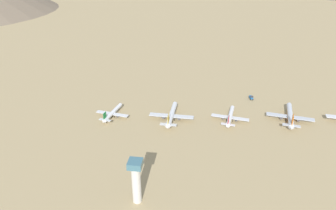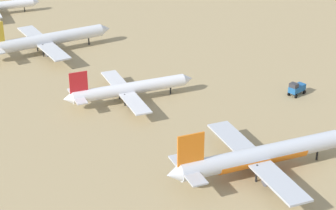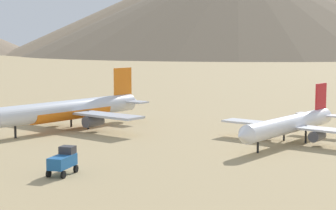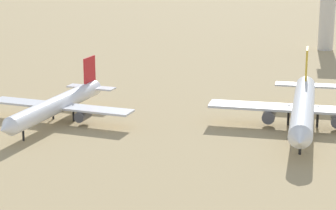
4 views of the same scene
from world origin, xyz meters
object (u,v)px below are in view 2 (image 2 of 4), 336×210
Objects in this scene: parked_jet_2 at (128,89)px; parked_jet_1 at (260,156)px; parked_jet_3 at (46,40)px; service_truck at (297,88)px.

parked_jet_1 is at bearing -82.33° from parked_jet_2.
parked_jet_1 is 1.22× the size of parked_jet_2.
parked_jet_2 is at bearing -84.44° from parked_jet_3.
service_truck is at bearing -27.15° from parked_jet_2.
parked_jet_3 is at bearing 124.07° from service_truck.
parked_jet_1 reaches higher than service_truck.
parked_jet_3 reaches higher than service_truck.
parked_jet_3 is 81.24m from service_truck.
service_truck is (45.50, -67.27, -2.18)m from parked_jet_3.
parked_jet_2 is at bearing 97.67° from parked_jet_1.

